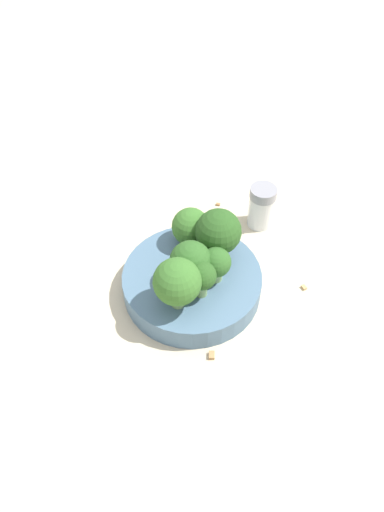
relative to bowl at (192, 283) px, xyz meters
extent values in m
plane|color=beige|center=(0.00, 0.00, -0.02)|extent=(3.00, 3.00, 0.00)
cylinder|color=slate|center=(0.00, 0.00, 0.00)|extent=(0.17, 0.17, 0.03)
cylinder|color=#8EB770|center=(0.00, 0.01, 0.03)|extent=(0.02, 0.02, 0.02)
sphere|color=#2D5B23|center=(0.00, 0.01, 0.05)|extent=(0.05, 0.05, 0.05)
cylinder|color=#7A9E5B|center=(-0.02, 0.03, 0.03)|extent=(0.01, 0.01, 0.03)
sphere|color=#28511E|center=(-0.02, 0.03, 0.05)|extent=(0.03, 0.03, 0.03)
cylinder|color=#84AD66|center=(-0.03, 0.00, 0.03)|extent=(0.02, 0.02, 0.02)
sphere|color=#2D5B23|center=(-0.03, 0.00, 0.04)|extent=(0.04, 0.04, 0.04)
cylinder|color=#7A9E5B|center=(0.01, 0.05, 0.03)|extent=(0.02, 0.02, 0.03)
sphere|color=#386B28|center=(0.01, 0.05, 0.06)|extent=(0.05, 0.05, 0.05)
cylinder|color=#84AD66|center=(-0.02, -0.04, 0.03)|extent=(0.02, 0.02, 0.03)
sphere|color=#28511E|center=(-0.02, -0.04, 0.05)|extent=(0.06, 0.06, 0.06)
cylinder|color=#7A9E5B|center=(0.01, -0.05, 0.02)|extent=(0.02, 0.02, 0.02)
sphere|color=#386B28|center=(0.01, -0.05, 0.04)|extent=(0.05, 0.05, 0.05)
cylinder|color=silver|center=(-0.07, -0.13, 0.01)|extent=(0.03, 0.03, 0.05)
cylinder|color=gray|center=(-0.07, -0.13, 0.04)|extent=(0.04, 0.04, 0.01)
cube|color=tan|center=(-0.14, -0.03, -0.01)|extent=(0.01, 0.01, 0.01)
cube|color=#AD7F4C|center=(-0.04, 0.09, -0.01)|extent=(0.01, 0.01, 0.01)
cube|color=olive|center=(-0.01, -0.16, -0.01)|extent=(0.01, 0.00, 0.01)
camera|label=1|loc=(-0.07, 0.37, 0.47)|focal=35.00mm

